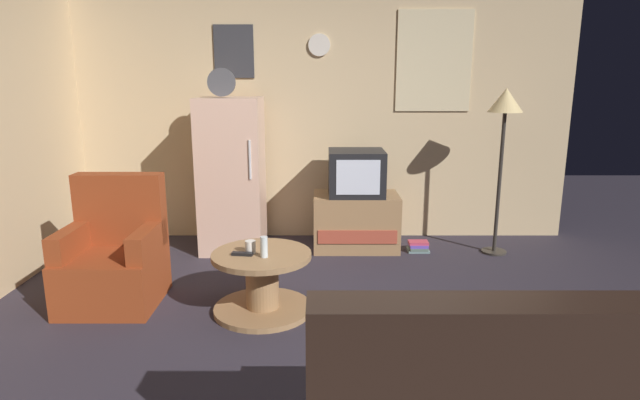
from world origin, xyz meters
TOP-DOWN VIEW (x-y plane):
  - ground_plane at (0.00, 0.00)m, footprint 12.00×12.00m
  - wall_with_art at (0.01, 2.45)m, footprint 5.20×0.12m
  - fridge at (-0.87, 1.96)m, footprint 0.60×0.62m
  - tv_stand at (0.35, 1.98)m, footprint 0.84×0.53m
  - crt_tv at (0.35, 1.98)m, footprint 0.54×0.51m
  - standing_lamp at (1.71, 1.83)m, footprint 0.32×0.32m
  - coffee_table at (-0.43, 0.49)m, footprint 0.72×0.72m
  - wine_glass at (-0.40, 0.40)m, footprint 0.05×0.05m
  - mug_ceramic_white at (-0.50, 0.50)m, footprint 0.08×0.08m
  - remote_control at (-0.56, 0.44)m, footprint 0.15×0.06m
  - armchair at (-1.57, 0.69)m, footprint 0.68×0.68m
  - book_stack at (0.97, 1.87)m, footprint 0.21×0.17m

SIDE VIEW (x-z plane):
  - ground_plane at x=0.00m, z-range 0.00..0.00m
  - book_stack at x=0.97m, z-range 0.00..0.10m
  - coffee_table at x=-0.43m, z-range 0.00..0.45m
  - tv_stand at x=0.35m, z-range 0.00..0.55m
  - armchair at x=-1.57m, z-range -0.14..0.82m
  - remote_control at x=-0.56m, z-range 0.45..0.48m
  - mug_ceramic_white at x=-0.50m, z-range 0.45..0.54m
  - wine_glass at x=-0.40m, z-range 0.45..0.60m
  - fridge at x=-0.87m, z-range -0.13..1.64m
  - crt_tv at x=0.35m, z-range 0.55..0.99m
  - wall_with_art at x=0.01m, z-range 0.01..2.63m
  - standing_lamp at x=1.71m, z-range 0.56..2.15m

